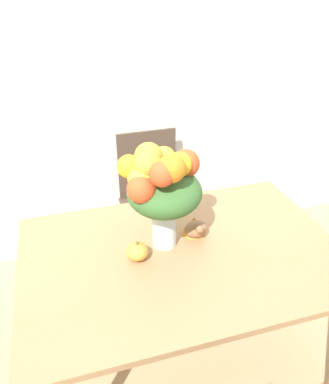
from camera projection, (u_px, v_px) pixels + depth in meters
The scene contains 7 objects.
ground_plane at pixel (180, 357), 2.04m from camera, with size 12.00×12.00×0.00m, color tan.
wall_back at pixel (125, 59), 2.29m from camera, with size 8.00×0.06×2.70m.
dining_table at pixel (183, 267), 1.71m from camera, with size 1.42×0.94×0.73m.
flower_vase at pixel (162, 186), 1.57m from camera, with size 0.35×0.42×0.49m.
pumpkin at pixel (137, 251), 1.61m from camera, with size 0.10×0.10×0.09m.
turkey_figurine at pixel (195, 227), 1.75m from camera, with size 0.11×0.15×0.09m.
dining_chair_near_window at pixel (153, 200), 2.54m from camera, with size 0.43×0.43×0.92m.
Camera 1 is at (-0.45, -1.22, 1.81)m, focal length 35.00 mm.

